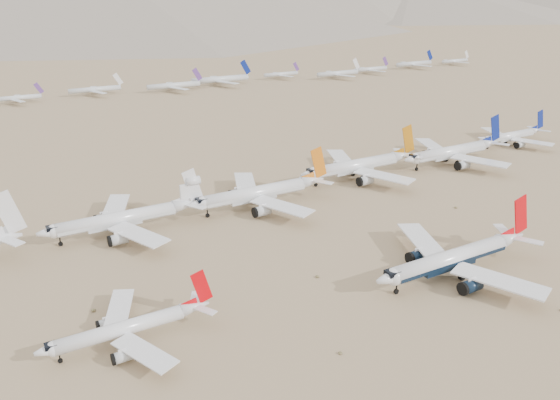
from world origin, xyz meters
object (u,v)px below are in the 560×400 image
Objects in this scene: main_airliner at (456,257)px; row2_white_trijet at (126,217)px; second_airliner at (130,327)px; row2_navy_widebody at (454,152)px.

row2_white_trijet is at bearing 134.15° from main_airliner.
main_airliner reaches higher than second_airliner.
main_airliner reaches higher than row2_white_trijet.
second_airliner is at bearing -104.59° from row2_white_trijet.
main_airliner is 102.75m from row2_navy_widebody.
main_airliner is 1.41× the size of second_airliner.
second_airliner is at bearing -159.83° from row2_navy_widebody.
second_airliner is 0.68× the size of row2_navy_widebody.
row2_navy_widebody is 142.31m from row2_white_trijet.
row2_navy_widebody is at bearing 20.17° from second_airliner.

